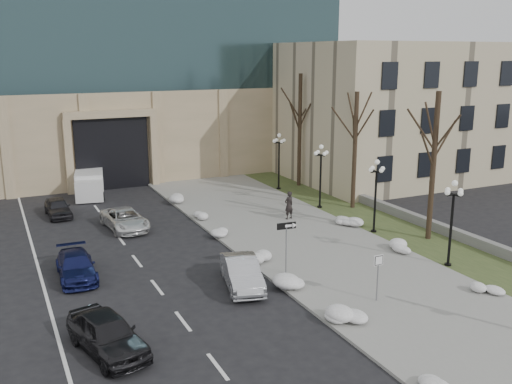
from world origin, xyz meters
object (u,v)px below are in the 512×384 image
(car_b, at_px, (242,273))
(car_c, at_px, (76,266))
(keep_sign, at_px, (378,268))
(car_d, at_px, (125,219))
(car_a, at_px, (107,334))
(lamppost_b, at_px, (376,186))
(pedestrian, at_px, (289,205))
(one_way_sign, at_px, (290,232))
(car_e, at_px, (58,207))
(box_truck, at_px, (90,183))
(lamppost_d, at_px, (279,154))
(lamppost_a, at_px, (452,212))
(lamppost_c, at_px, (321,168))

(car_b, height_order, car_c, car_b)
(keep_sign, bearing_deg, car_d, 114.96)
(car_a, relative_size, car_c, 1.03)
(lamppost_b, bearing_deg, car_b, -159.15)
(car_d, relative_size, keep_sign, 2.04)
(pedestrian, distance_m, one_way_sign, 10.03)
(car_e, relative_size, box_truck, 0.59)
(lamppost_d, bearing_deg, box_truck, 160.71)
(car_a, height_order, box_truck, box_truck)
(car_b, relative_size, lamppost_a, 0.94)
(lamppost_b, bearing_deg, car_a, -156.96)
(car_b, xyz_separation_m, car_e, (-6.56, 16.83, -0.09))
(car_e, height_order, one_way_sign, one_way_sign)
(car_d, distance_m, lamppost_d, 15.21)
(pedestrian, xyz_separation_m, one_way_sign, (-4.74, -8.74, 1.28))
(lamppost_b, xyz_separation_m, lamppost_c, (0.00, 6.50, 0.00))
(car_d, relative_size, pedestrian, 2.47)
(lamppost_c, xyz_separation_m, lamppost_d, (0.00, 6.50, 0.00))
(pedestrian, bearing_deg, lamppost_b, 113.86)
(car_c, distance_m, car_e, 12.23)
(one_way_sign, xyz_separation_m, lamppost_a, (8.25, -2.58, 0.71))
(car_c, xyz_separation_m, lamppost_c, (18.15, 6.08, 2.44))
(pedestrian, bearing_deg, box_truck, -62.49)
(car_b, distance_m, keep_sign, 6.55)
(car_e, xyz_separation_m, keep_sign, (11.37, -21.17, 1.06))
(car_c, xyz_separation_m, pedestrian, (14.64, 4.40, 0.45))
(one_way_sign, bearing_deg, keep_sign, -60.85)
(lamppost_a, distance_m, lamppost_d, 19.50)
(box_truck, distance_m, lamppost_d, 15.51)
(pedestrian, height_order, box_truck, pedestrian)
(pedestrian, distance_m, lamppost_b, 6.28)
(lamppost_a, xyz_separation_m, lamppost_c, (0.00, 13.00, 0.00))
(lamppost_a, xyz_separation_m, lamppost_d, (0.00, 19.50, 0.00))
(car_a, xyz_separation_m, lamppost_c, (18.19, 14.23, 2.30))
(car_b, distance_m, lamppost_c, 15.54)
(car_d, bearing_deg, car_a, -110.39)
(lamppost_b, bearing_deg, lamppost_a, -90.00)
(car_b, xyz_separation_m, pedestrian, (7.52, 9.02, 0.35))
(car_e, bearing_deg, keep_sign, -64.11)
(car_d, distance_m, lamppost_b, 16.17)
(keep_sign, bearing_deg, box_truck, 106.49)
(lamppost_d, bearing_deg, one_way_sign, -115.98)
(car_d, xyz_separation_m, lamppost_a, (14.04, -14.16, 2.41))
(car_b, bearing_deg, car_a, -140.26)
(pedestrian, height_order, one_way_sign, one_way_sign)
(box_truck, relative_size, one_way_sign, 2.24)
(car_d, relative_size, lamppost_c, 1.00)
(pedestrian, height_order, lamppost_a, lamppost_a)
(car_b, distance_m, car_c, 8.49)
(box_truck, distance_m, keep_sign, 27.88)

